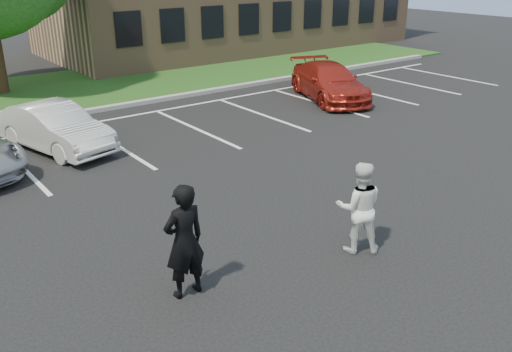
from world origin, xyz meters
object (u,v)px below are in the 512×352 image
(man_black_suit, at_px, (184,241))
(car_red_compact, at_px, (329,82))
(man_white_shirt, at_px, (359,207))
(car_white_sedan, at_px, (55,128))

(man_black_suit, bearing_deg, car_red_compact, -145.23)
(man_white_shirt, distance_m, car_red_compact, 12.07)
(man_black_suit, relative_size, car_red_compact, 0.42)
(car_white_sedan, distance_m, car_red_compact, 10.70)
(car_white_sedan, bearing_deg, car_red_compact, -16.83)
(man_white_shirt, relative_size, car_white_sedan, 0.44)
(car_white_sedan, height_order, car_red_compact, car_red_compact)
(man_black_suit, xyz_separation_m, car_red_compact, (11.42, 8.28, -0.31))
(man_black_suit, xyz_separation_m, man_white_shirt, (3.37, -0.71, -0.09))
(man_white_shirt, bearing_deg, car_white_sedan, -36.71)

